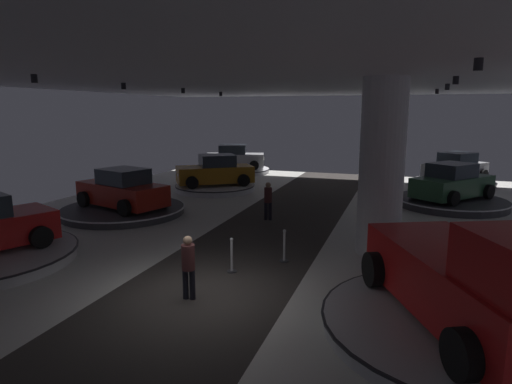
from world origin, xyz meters
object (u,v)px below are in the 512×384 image
display_platform_far_right (451,202)px  display_platform_near_right (461,326)px  display_platform_deep_right (454,182)px  display_car_deep_right (456,168)px  display_platform_mid_left (123,210)px  display_car_mid_left (122,190)px  display_car_far_right (452,183)px  pickup_truck_near_right (476,282)px  column_right (382,168)px  display_platform_deep_left (235,170)px  visitor_walking_far (268,199)px  visitor_walking_near (188,263)px  display_platform_far_left (215,187)px  display_car_far_left (215,171)px  display_car_deep_left (234,158)px

display_platform_far_right → display_platform_near_right: (-0.92, -13.04, -0.02)m
display_platform_deep_right → display_car_deep_right: (0.02, 0.02, 0.87)m
display_platform_mid_left → display_car_mid_left: (0.03, -0.01, 0.91)m
display_platform_deep_right → display_car_deep_right: bearing=51.4°
display_car_far_right → pickup_truck_near_right: 13.33m
column_right → display_platform_deep_right: (3.62, 14.91, -2.61)m
display_platform_deep_left → display_car_mid_left: size_ratio=1.12×
display_car_mid_left → visitor_walking_far: 6.41m
visitor_walking_near → display_platform_deep_right: bearing=68.9°
display_platform_near_right → display_platform_deep_right: display_platform_near_right is taller
pickup_truck_near_right → display_car_mid_left: pickup_truck_near_right is taller
display_platform_far_right → display_platform_mid_left: bearing=-154.9°
display_platform_deep_left → display_platform_deep_right: (14.68, -0.45, -0.03)m
display_platform_far_left → display_car_far_left: display_car_far_left is taller
column_right → pickup_truck_near_right: column_right is taller
display_car_far_left → display_platform_near_right: bearing=-49.0°
column_right → visitor_walking_far: size_ratio=3.46×
display_platform_far_left → pickup_truck_near_right: (11.53, -13.36, 1.08)m
visitor_walking_near → display_platform_far_left: bearing=111.8°
display_platform_far_left → display_car_mid_left: (-1.46, -6.50, 0.90)m
display_car_deep_left → display_platform_deep_right: size_ratio=0.97×
display_car_far_left → pickup_truck_near_right: pickup_truck_near_right is taller
display_platform_deep_left → display_car_deep_right: size_ratio=1.16×
display_platform_far_left → visitor_walking_near: 14.41m
display_car_deep_left → visitor_walking_near: size_ratio=2.86×
display_car_far_right → display_car_deep_left: 15.67m
display_car_far_right → visitor_walking_near: bearing=-117.6°
display_car_deep_right → visitor_walking_far: size_ratio=2.77×
display_platform_far_left → visitor_walking_near: visitor_walking_near is taller
display_car_far_left → display_platform_near_right: size_ratio=0.79×
column_right → visitor_walking_far: bearing=148.1°
display_car_far_left → display_car_mid_left: display_car_far_left is taller
display_platform_far_left → display_car_deep_left: bearing=103.1°
display_car_far_left → display_platform_far_left: bearing=-144.8°
display_car_deep_right → display_car_far_left: bearing=-152.9°
display_platform_near_right → display_car_deep_right: (1.68, 19.75, 0.83)m
display_car_far_left → column_right: bearing=-41.3°
display_platform_far_left → display_platform_deep_left: (-1.62, 7.11, -0.02)m
display_car_far_left → display_platform_mid_left: (-1.51, -6.50, -0.92)m
display_platform_deep_left → display_car_deep_right: display_car_deep_right is taller
display_platform_far_left → display_platform_near_right: size_ratio=0.79×
display_platform_far_right → display_car_mid_left: size_ratio=1.13×
pickup_truck_near_right → display_car_mid_left: bearing=152.1°
display_platform_mid_left → display_platform_far_left: bearing=77.1°
column_right → display_platform_far_right: column_right is taller
display_car_far_right → display_platform_far_left: 12.33m
pickup_truck_near_right → display_platform_deep_right: (1.53, 20.02, -1.12)m
column_right → display_platform_near_right: (1.96, -4.82, -2.57)m
visitor_walking_near → visitor_walking_far: 7.97m
display_platform_far_right → pickup_truck_near_right: 13.40m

